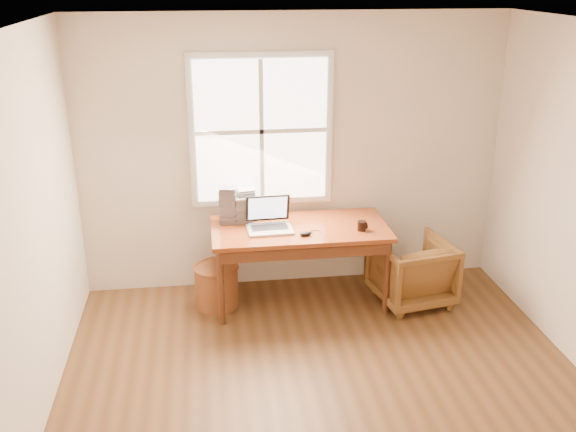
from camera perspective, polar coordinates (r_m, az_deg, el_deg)
The scene contains 11 objects.
room_shell at distance 4.11m, azimuth 4.26°, elevation -2.09°, with size 4.04×4.54×2.64m.
desk at distance 5.82m, azimuth 1.05°, elevation -1.13°, with size 1.60×0.80×0.04m, color brown.
armchair at distance 6.10m, azimuth 10.97°, elevation -4.84°, with size 0.65×0.67×0.61m, color brown.
wicker_stool at distance 5.99m, azimuth -6.36°, elevation -6.23°, with size 0.39×0.39×0.39m, color brown.
laptop at distance 5.67m, azimuth -1.64°, elevation 0.11°, with size 0.41×0.43×0.31m, color #B1B4B9, non-canonical shape.
mouse at distance 5.61m, azimuth 1.57°, elevation -1.58°, with size 0.11×0.07×0.04m, color black.
coffee_mug at distance 5.75m, azimuth 6.57°, elevation -0.88°, with size 0.08×0.08×0.09m, color black.
cd_stack_a at distance 5.95m, azimuth -3.75°, elevation 1.05°, with size 0.15×0.13×0.30m, color #B8BDC5.
cd_stack_b at distance 5.90m, azimuth -4.05°, elevation 0.60°, with size 0.16×0.14×0.24m, color #2A292F.
cd_stack_c at distance 5.88m, azimuth -5.38°, elevation 0.96°, with size 0.15×0.13×0.34m, color gray.
cd_stack_d at distance 5.94m, azimuth -3.75°, elevation 0.52°, with size 0.16×0.14×0.20m, color #AEB4BA.
Camera 1 is at (-0.83, -3.53, 2.93)m, focal length 40.00 mm.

